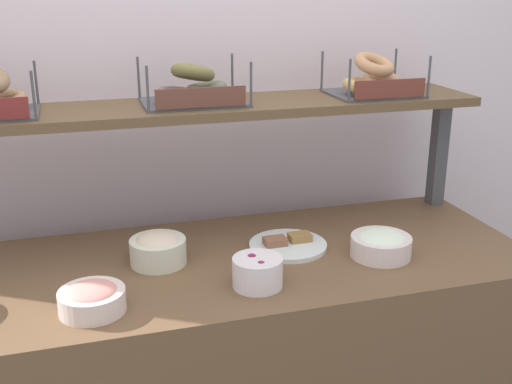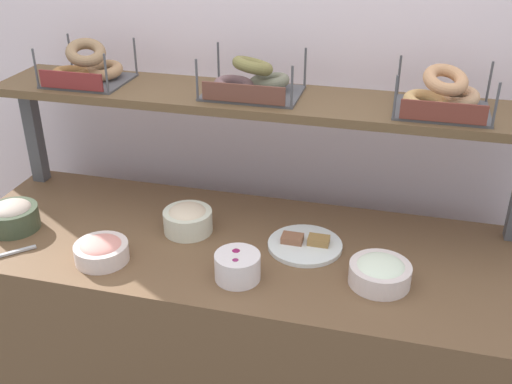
# 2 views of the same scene
# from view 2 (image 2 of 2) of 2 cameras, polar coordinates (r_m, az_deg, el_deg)

# --- Properties ---
(back_wall) EXTENTS (3.11, 0.06, 2.40)m
(back_wall) POSITION_cam_2_polar(r_m,az_deg,el_deg) (2.35, 1.71, 9.39)
(back_wall) COLOR white
(back_wall) RESTS_ON ground_plane
(deli_counter) EXTENTS (1.91, 0.70, 0.85)m
(deli_counter) POSITION_cam_2_polar(r_m,az_deg,el_deg) (2.28, -1.78, -13.97)
(deli_counter) COLOR brown
(deli_counter) RESTS_ON ground_plane
(shelf_riser_left) EXTENTS (0.05, 0.05, 0.40)m
(shelf_riser_left) POSITION_cam_2_polar(r_m,az_deg,el_deg) (2.52, -20.29, 5.24)
(shelf_riser_left) COLOR #4C4C51
(shelf_riser_left) RESTS_ON deli_counter
(upper_shelf) EXTENTS (1.87, 0.32, 0.03)m
(upper_shelf) POSITION_cam_2_polar(r_m,az_deg,el_deg) (2.08, -0.02, 8.77)
(upper_shelf) COLOR brown
(upper_shelf) RESTS_ON shelf_riser_left
(bowl_tuna_salad) EXTENTS (0.17, 0.17, 0.10)m
(bowl_tuna_salad) POSITION_cam_2_polar(r_m,az_deg,el_deg) (2.24, -22.05, -2.09)
(bowl_tuna_salad) COLOR #3E4A34
(bowl_tuna_salad) RESTS_ON deli_counter
(bowl_cream_cheese) EXTENTS (0.19, 0.19, 0.08)m
(bowl_cream_cheese) POSITION_cam_2_polar(r_m,az_deg,el_deg) (1.85, 11.66, -7.42)
(bowl_cream_cheese) COLOR white
(bowl_cream_cheese) RESTS_ON deli_counter
(bowl_beet_salad) EXTENTS (0.14, 0.14, 0.09)m
(bowl_beet_salad) POSITION_cam_2_polar(r_m,az_deg,el_deg) (1.83, -1.77, -7.02)
(bowl_beet_salad) COLOR white
(bowl_beet_salad) RESTS_ON deli_counter
(bowl_lox_spread) EXTENTS (0.17, 0.17, 0.07)m
(bowl_lox_spread) POSITION_cam_2_polar(r_m,az_deg,el_deg) (1.98, -14.43, -5.37)
(bowl_lox_spread) COLOR silver
(bowl_lox_spread) RESTS_ON deli_counter
(bowl_potato_salad) EXTENTS (0.17, 0.17, 0.10)m
(bowl_potato_salad) POSITION_cam_2_polar(r_m,az_deg,el_deg) (2.08, -6.48, -2.52)
(bowl_potato_salad) COLOR silver
(bowl_potato_salad) RESTS_ON deli_counter
(serving_plate_white) EXTENTS (0.25, 0.25, 0.04)m
(serving_plate_white) POSITION_cam_2_polar(r_m,az_deg,el_deg) (2.00, 4.66, -4.96)
(serving_plate_white) COLOR white
(serving_plate_white) RESTS_ON deli_counter
(bagel_basket_everything) EXTENTS (0.29, 0.25, 0.15)m
(bagel_basket_everything) POSITION_cam_2_polar(r_m,az_deg,el_deg) (2.28, -15.71, 11.17)
(bagel_basket_everything) COLOR #4C4C51
(bagel_basket_everything) RESTS_ON upper_shelf
(bagel_basket_poppy) EXTENTS (0.33, 0.25, 0.14)m
(bagel_basket_poppy) POSITION_cam_2_polar(r_m,az_deg,el_deg) (2.06, -0.39, 10.44)
(bagel_basket_poppy) COLOR #4C4C51
(bagel_basket_poppy) RESTS_ON upper_shelf
(bagel_basket_sesame) EXTENTS (0.30, 0.26, 0.15)m
(bagel_basket_sesame) POSITION_cam_2_polar(r_m,az_deg,el_deg) (1.98, 17.24, 8.59)
(bagel_basket_sesame) COLOR #4C4C51
(bagel_basket_sesame) RESTS_ON upper_shelf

